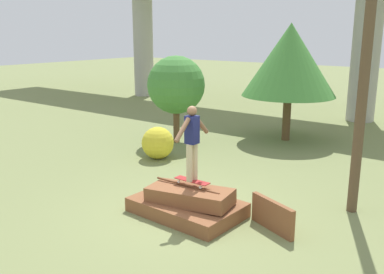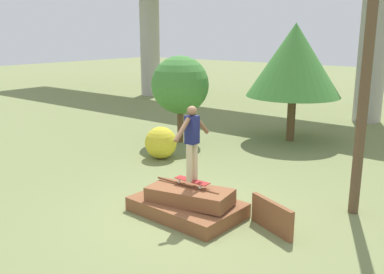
# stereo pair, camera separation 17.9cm
# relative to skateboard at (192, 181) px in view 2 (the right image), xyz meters

# --- Properties ---
(ground_plane) EXTENTS (80.00, 80.00, 0.00)m
(ground_plane) POSITION_rel_skateboard_xyz_m (-0.08, -0.06, -0.70)
(ground_plane) COLOR olive
(scrap_pile) EXTENTS (2.19, 1.47, 0.62)m
(scrap_pile) POSITION_rel_skateboard_xyz_m (-0.05, -0.08, -0.46)
(scrap_pile) COLOR brown
(scrap_pile) RESTS_ON ground_plane
(scrap_plank_loose) EXTENTS (1.04, 0.51, 0.57)m
(scrap_plank_loose) POSITION_rel_skateboard_xyz_m (1.61, 0.31, -0.41)
(scrap_plank_loose) COLOR brown
(scrap_plank_loose) RESTS_ON ground_plane
(skateboard) EXTENTS (0.76, 0.20, 0.09)m
(skateboard) POSITION_rel_skateboard_xyz_m (0.00, 0.00, 0.00)
(skateboard) COLOR maroon
(skateboard) RESTS_ON scrap_pile
(skater) EXTENTS (0.22, 1.03, 1.49)m
(skater) POSITION_rel_skateboard_xyz_m (0.00, -0.00, 0.86)
(skater) COLOR #C6B78E
(skater) RESTS_ON skateboard
(tree_behind_left) EXTENTS (3.06, 3.06, 3.85)m
(tree_behind_left) POSITION_rel_skateboard_xyz_m (-1.12, 6.76, 1.97)
(tree_behind_left) COLOR brown
(tree_behind_left) RESTS_ON ground_plane
(tree_behind_right) EXTENTS (1.87, 1.87, 2.83)m
(tree_behind_right) POSITION_rel_skateboard_xyz_m (-3.88, 4.31, 1.19)
(tree_behind_right) COLOR brown
(tree_behind_right) RESTS_ON ground_plane
(bush_yellow_flowering) EXTENTS (0.93, 0.93, 0.93)m
(bush_yellow_flowering) POSITION_rel_skateboard_xyz_m (-3.11, 2.50, -0.23)
(bush_yellow_flowering) COLOR gold
(bush_yellow_flowering) RESTS_ON ground_plane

